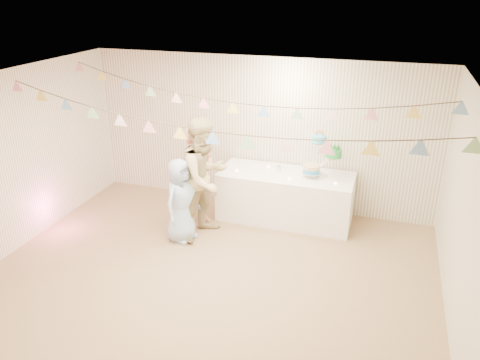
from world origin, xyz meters
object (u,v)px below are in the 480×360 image
(cake_stand, at_px, (322,160))
(person_adult_a, at_px, (198,177))
(person_child, at_px, (181,200))
(person_adult_b, at_px, (205,178))
(table, at_px, (285,196))

(cake_stand, xyz_separation_m, person_adult_a, (-1.85, -0.65, -0.28))
(cake_stand, distance_m, person_child, 2.29)
(cake_stand, xyz_separation_m, person_adult_b, (-1.61, -0.93, -0.16))
(person_adult_a, distance_m, person_adult_b, 0.39)
(table, xyz_separation_m, cake_stand, (0.55, 0.05, 0.70))
(person_adult_a, distance_m, person_child, 0.58)
(table, xyz_separation_m, person_adult_a, (-1.30, -0.60, 0.42))
(cake_stand, xyz_separation_m, person_child, (-1.90, -1.20, -0.45))
(cake_stand, bearing_deg, person_child, -147.77)
(person_adult_b, height_order, person_child, person_adult_b)
(person_adult_a, bearing_deg, table, -42.84)
(person_adult_a, xyz_separation_m, person_child, (-0.05, -0.55, -0.17))
(person_adult_a, relative_size, person_child, 1.26)
(cake_stand, bearing_deg, person_adult_a, -160.65)
(cake_stand, bearing_deg, table, -174.81)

